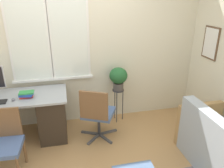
% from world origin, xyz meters
% --- Properties ---
extents(ground_plane, '(14.00, 14.00, 0.00)m').
position_xyz_m(ground_plane, '(0.00, 0.00, 0.00)').
color(ground_plane, tan).
extents(wall_back_with_window, '(9.00, 0.12, 2.70)m').
position_xyz_m(wall_back_with_window, '(-0.01, 0.78, 1.35)').
color(wall_back_with_window, beige).
rests_on(wall_back_with_window, ground_plane).
extents(wall_right_with_picture, '(0.08, 9.00, 2.70)m').
position_xyz_m(wall_right_with_picture, '(2.24, 0.00, 1.35)').
color(wall_right_with_picture, beige).
rests_on(wall_right_with_picture, ground_plane).
extents(desk, '(1.82, 0.71, 0.74)m').
position_xyz_m(desk, '(-1.02, 0.35, 0.39)').
color(desk, '#9EA3A8').
rests_on(desk, ground_plane).
extents(mouse, '(0.04, 0.07, 0.04)m').
position_xyz_m(mouse, '(-0.85, 0.21, 0.76)').
color(mouse, slate).
rests_on(mouse, desk).
extents(book_stack, '(0.21, 0.16, 0.09)m').
position_xyz_m(book_stack, '(-0.68, 0.28, 0.79)').
color(book_stack, red).
rests_on(book_stack, desk).
extents(desk_chair_wooden, '(0.45, 0.45, 0.83)m').
position_xyz_m(desk_chair_wooden, '(-0.91, -0.34, 0.44)').
color(desk_chair_wooden, brown).
rests_on(desk_chair_wooden, ground_plane).
extents(office_chair_swivel, '(0.60, 0.62, 0.87)m').
position_xyz_m(office_chair_swivel, '(0.32, 0.11, 0.45)').
color(office_chair_swivel, '#47474C').
rests_on(office_chair_swivel, ground_plane).
extents(couch_loveseat, '(0.70, 1.29, 0.83)m').
position_xyz_m(couch_loveseat, '(1.76, -0.92, 0.30)').
color(couch_loveseat, '#9EA8B2').
rests_on(couch_loveseat, ground_plane).
extents(plant_stand, '(0.20, 0.20, 0.60)m').
position_xyz_m(plant_stand, '(0.77, 0.56, 0.51)').
color(plant_stand, '#333338').
rests_on(plant_stand, ground_plane).
extents(potted_plant, '(0.31, 0.31, 0.39)m').
position_xyz_m(potted_plant, '(0.77, 0.56, 0.84)').
color(potted_plant, '#514C47').
rests_on(potted_plant, plant_stand).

